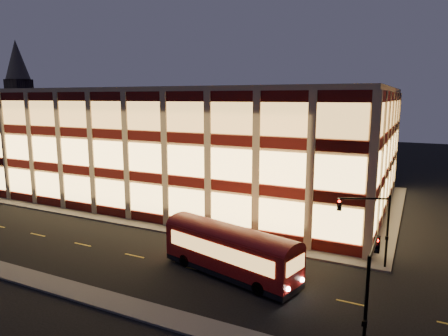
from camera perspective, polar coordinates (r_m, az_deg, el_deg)
The scene contains 10 objects.
ground at distance 42.63m, azimuth -11.80°, elevation -8.49°, with size 200.00×200.00×0.00m, color black.
sidewalk_office_south at distance 45.16m, azimuth -14.05°, elevation -7.42°, with size 54.00×2.00×0.15m, color #514F4C.
sidewalk_office_east at distance 50.48m, azimuth 22.89°, elevation -6.07°, with size 2.00×30.00×0.15m, color #514F4C.
sidewalk_near at distance 34.09m, azimuth -25.77°, elevation -14.04°, with size 100.00×2.00×0.15m, color #514F4C.
office_building at distance 56.45m, azimuth -3.82°, elevation 3.78°, with size 50.45×30.45×14.50m.
church_tower at distance 119.24m, azimuth -26.97°, elevation 6.88°, with size 5.00×5.00×18.00m, color #2D2621.
church_spire at distance 119.54m, azimuth -27.52°, elevation 13.58°, with size 6.00×6.00×10.00m, color #4C473F.
traffic_signal_far at distance 33.33m, azimuth 20.14°, elevation -6.78°, with size 3.79×1.87×6.00m.
traffic_signal_near at distance 22.67m, azimuth 20.20°, elevation -14.80°, with size 0.32×4.45×6.00m.
trolley_bus at distance 30.93m, azimuth 0.87°, elevation -11.34°, with size 11.72×5.61×3.85m.
Camera 1 is at (25.23, -31.62, 13.44)m, focal length 32.00 mm.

